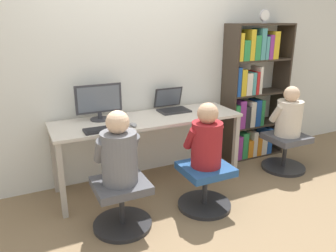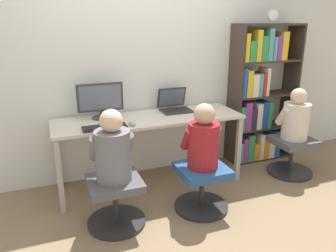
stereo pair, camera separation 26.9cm
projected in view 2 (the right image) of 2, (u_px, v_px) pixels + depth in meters
name	position (u px, v px, depth m)	size (l,w,h in m)	color
ground_plane	(159.00, 196.00, 3.42)	(14.00, 14.00, 0.00)	#846B4C
wall_back	(138.00, 63.00, 3.62)	(10.00, 0.05, 2.60)	silver
desk	(149.00, 125.00, 3.48)	(1.99, 0.61, 0.77)	beige
desktop_monitor	(100.00, 101.00, 3.37)	(0.47, 0.20, 0.37)	#333338
laptop	(175.00, 106.00, 3.70)	(0.34, 0.31, 0.25)	#2D2D30
keyboard	(105.00, 127.00, 3.10)	(0.42, 0.16, 0.03)	#232326
computer_mouse_by_keyboard	(132.00, 124.00, 3.20)	(0.06, 0.12, 0.03)	#99999E
office_chair_left	(116.00, 200.00, 2.89)	(0.52, 0.52, 0.44)	#262628
office_chair_right	(202.00, 186.00, 3.13)	(0.52, 0.52, 0.44)	#262628
person_at_monitor	(113.00, 150.00, 2.74)	(0.37, 0.32, 0.63)	slate
person_at_laptop	(203.00, 140.00, 2.99)	(0.35, 0.30, 0.61)	maroon
bookshelf	(258.00, 99.00, 4.07)	(0.86, 0.30, 1.71)	#382D23
desk_clock	(273.00, 16.00, 3.73)	(0.14, 0.03, 0.16)	#B2B2B7
office_chair_side	(291.00, 154.00, 3.86)	(0.52, 0.52, 0.44)	#262628
person_near_shelf	(296.00, 118.00, 3.72)	(0.36, 0.30, 0.59)	beige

